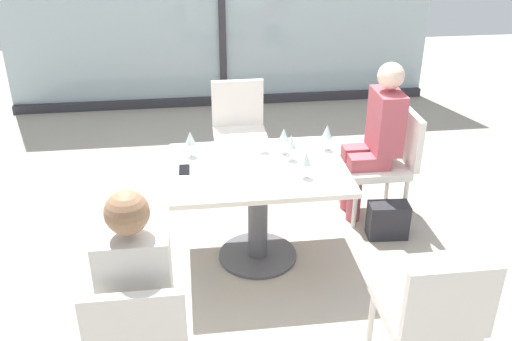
{
  "coord_description": "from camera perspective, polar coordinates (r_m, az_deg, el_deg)",
  "views": [
    {
      "loc": [
        -0.44,
        -3.4,
        2.46
      ],
      "look_at": [
        0.0,
        0.1,
        0.65
      ],
      "focal_mm": 40.24,
      "sensor_mm": 36.0,
      "label": 1
    }
  ],
  "objects": [
    {
      "name": "chair_far_right",
      "position": [
        4.62,
        12.98,
        1.32
      ],
      "size": [
        0.51,
        0.46,
        0.87
      ],
      "color": "silver",
      "rests_on": "ground_plane"
    },
    {
      "name": "wine_glass_3",
      "position": [
        3.98,
        2.78,
        3.48
      ],
      "size": [
        0.07,
        0.07,
        0.18
      ],
      "color": "silver",
      "rests_on": "dining_table_main"
    },
    {
      "name": "chair_near_window",
      "position": [
        5.07,
        -1.66,
        4.41
      ],
      "size": [
        0.46,
        0.51,
        0.87
      ],
      "color": "silver",
      "rests_on": "ground_plane"
    },
    {
      "name": "wine_glass_1",
      "position": [
        3.88,
        3.53,
        2.83
      ],
      "size": [
        0.07,
        0.07,
        0.18
      ],
      "color": "silver",
      "rests_on": "dining_table_main"
    },
    {
      "name": "coffee_cup",
      "position": [
        4.03,
        0.65,
        2.46
      ],
      "size": [
        0.08,
        0.08,
        0.09
      ],
      "primitive_type": "cylinder",
      "color": "white",
      "rests_on": "dining_table_main"
    },
    {
      "name": "wine_glass_0",
      "position": [
        3.65,
        4.96,
        1.17
      ],
      "size": [
        0.07,
        0.07,
        0.18
      ],
      "color": "silver",
      "rests_on": "dining_table_main"
    },
    {
      "name": "handbag_0",
      "position": [
        4.47,
        12.97,
        -4.84
      ],
      "size": [
        0.31,
        0.18,
        0.28
      ],
      "primitive_type": "cube",
      "rotation": [
        0.0,
        0.0,
        -0.07
      ],
      "color": "#232328",
      "rests_on": "ground_plane"
    },
    {
      "name": "cell_phone_on_table",
      "position": [
        3.82,
        -7.14,
        0.09
      ],
      "size": [
        0.07,
        0.15,
        0.01
      ],
      "primitive_type": "cube",
      "rotation": [
        0.0,
        0.0,
        -0.02
      ],
      "color": "black",
      "rests_on": "dining_table_main"
    },
    {
      "name": "wine_glass_4",
      "position": [
        4.06,
        7.08,
        3.81
      ],
      "size": [
        0.07,
        0.07,
        0.18
      ],
      "color": "silver",
      "rests_on": "dining_table_main"
    },
    {
      "name": "dining_table_main",
      "position": [
        3.92,
        0.18,
        -2.11
      ],
      "size": [
        1.18,
        0.89,
        0.73
      ],
      "color": "silver",
      "rests_on": "ground_plane"
    },
    {
      "name": "person_far_right",
      "position": [
        4.51,
        11.93,
        3.58
      ],
      "size": [
        0.39,
        0.34,
        1.26
      ],
      "color": "#B24C56",
      "rests_on": "ground_plane"
    },
    {
      "name": "chair_front_right",
      "position": [
        3.12,
        17.16,
        -13.17
      ],
      "size": [
        0.46,
        0.5,
        0.87
      ],
      "color": "silver",
      "rests_on": "ground_plane"
    },
    {
      "name": "wine_glass_2",
      "position": [
        3.95,
        -6.56,
        3.17
      ],
      "size": [
        0.07,
        0.07,
        0.18
      ],
      "color": "silver",
      "rests_on": "dining_table_main"
    },
    {
      "name": "chair_front_left",
      "position": [
        2.91,
        -11.43,
        -15.87
      ],
      "size": [
        0.46,
        0.5,
        0.87
      ],
      "color": "silver",
      "rests_on": "ground_plane"
    },
    {
      "name": "person_front_left",
      "position": [
        2.86,
        -11.69,
        -11.39
      ],
      "size": [
        0.34,
        0.39,
        1.26
      ],
      "color": "silver",
      "rests_on": "ground_plane"
    },
    {
      "name": "ground_plane",
      "position": [
        4.21,
        0.17,
        -8.51
      ],
      "size": [
        12.0,
        12.0,
        0.0
      ],
      "primitive_type": "plane",
      "color": "#A89E8E"
    },
    {
      "name": "window_wall_backdrop",
      "position": [
        6.72,
        -3.46,
        16.42
      ],
      "size": [
        4.92,
        0.1,
        2.7
      ],
      "color": "#A2B7BC",
      "rests_on": "ground_plane"
    }
  ]
}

